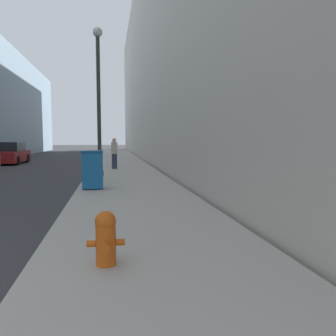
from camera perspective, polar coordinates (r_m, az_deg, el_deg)
sidewalk_right at (r=20.34m, az=-8.01°, el=0.05°), size 3.67×60.00×0.15m
building_right_stone at (r=30.29m, az=7.16°, el=17.86°), size 12.00×60.00×17.12m
fire_hydrant at (r=4.56m, az=-10.79°, el=-11.67°), size 0.51×0.40×0.74m
trash_bin at (r=11.39m, az=-12.99°, el=-0.24°), size 0.70×0.64×1.30m
lamppost at (r=15.29m, az=-11.99°, el=12.62°), size 0.43×0.43×6.58m
parked_sedan_far at (r=27.06m, az=-25.71°, el=2.24°), size 1.87×4.64×1.61m
pedestrian_on_sidewalk at (r=18.88m, az=-9.33°, el=2.53°), size 0.35×0.23×1.74m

